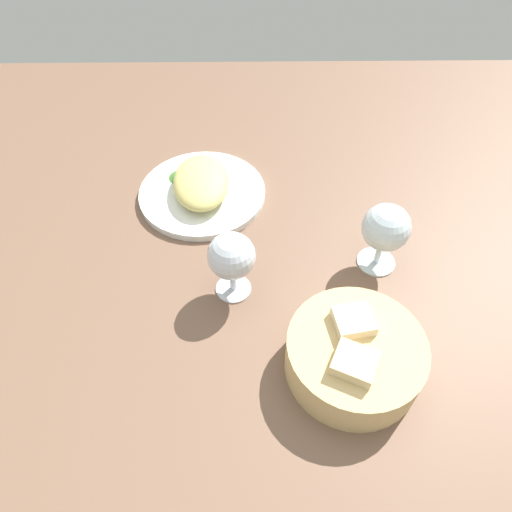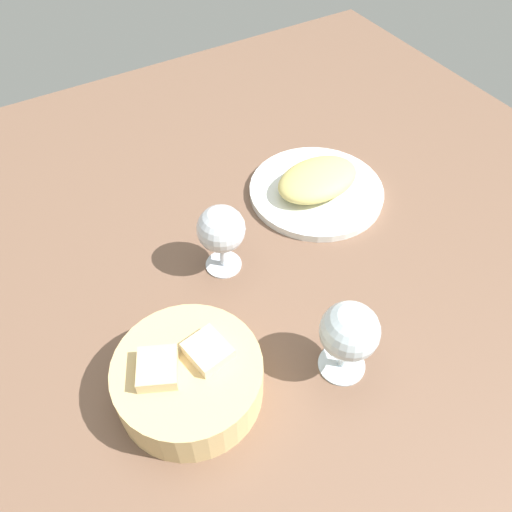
# 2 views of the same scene
# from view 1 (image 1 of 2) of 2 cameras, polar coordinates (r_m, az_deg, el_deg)

# --- Properties ---
(ground_plane) EXTENTS (1.40, 1.40, 0.02)m
(ground_plane) POSITION_cam_1_polar(r_m,az_deg,el_deg) (0.81, 1.13, -1.34)
(ground_plane) COLOR brown
(plate) EXTENTS (0.24, 0.24, 0.01)m
(plate) POSITION_cam_1_polar(r_m,az_deg,el_deg) (0.93, -6.49, 7.55)
(plate) COLOR white
(plate) RESTS_ON ground_plane
(omelette) EXTENTS (0.17, 0.12, 0.04)m
(omelette) POSITION_cam_1_polar(r_m,az_deg,el_deg) (0.91, -6.64, 8.86)
(omelette) COLOR #D2C36D
(omelette) RESTS_ON plate
(lettuce_garnish) EXTENTS (0.05, 0.05, 0.01)m
(lettuce_garnish) POSITION_cam_1_polar(r_m,az_deg,el_deg) (0.95, -9.14, 9.67)
(lettuce_garnish) COLOR #488334
(lettuce_garnish) RESTS_ON plate
(bread_basket) EXTENTS (0.19, 0.19, 0.08)m
(bread_basket) POSITION_cam_1_polar(r_m,az_deg,el_deg) (0.68, 11.74, -11.63)
(bread_basket) COLOR #D5B578
(bread_basket) RESTS_ON ground_plane
(wine_glass_near) EXTENTS (0.07, 0.07, 0.12)m
(wine_glass_near) POSITION_cam_1_polar(r_m,az_deg,el_deg) (0.71, -2.97, -0.23)
(wine_glass_near) COLOR silver
(wine_glass_near) RESTS_ON ground_plane
(wine_glass_far) EXTENTS (0.08, 0.08, 0.12)m
(wine_glass_far) POSITION_cam_1_polar(r_m,az_deg,el_deg) (0.77, 15.38, 3.06)
(wine_glass_far) COLOR silver
(wine_glass_far) RESTS_ON ground_plane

